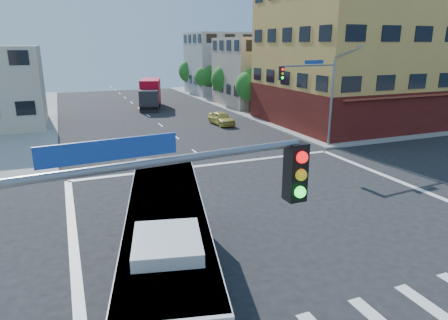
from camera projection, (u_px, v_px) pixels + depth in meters
name	position (u px, v px, depth m)	size (l,w,h in m)	color
ground	(279.00, 216.00, 19.64)	(120.00, 120.00, 0.00)	black
sidewalk_ne	(362.00, 97.00, 63.39)	(50.00, 50.00, 0.15)	gray
corner_building_ne	(361.00, 67.00, 41.65)	(18.10, 15.44, 14.00)	gold
building_east_near	(265.00, 72.00, 54.74)	(12.06, 10.06, 9.00)	tan
building_east_far	(227.00, 64.00, 67.06)	(12.06, 10.06, 10.00)	#9E9F9A
signal_mast_ne	(316.00, 87.00, 30.97)	(7.91, 1.13, 8.07)	slate
signal_mast_sw	(100.00, 283.00, 5.51)	(7.91, 1.01, 8.07)	slate
street_tree_a	(251.00, 84.00, 47.78)	(3.60, 3.60, 5.53)	#382314
street_tree_b	(226.00, 77.00, 54.85)	(3.80, 3.80, 5.79)	#382314
street_tree_c	(206.00, 76.00, 62.05)	(3.40, 3.40, 5.29)	#382314
street_tree_d	(191.00, 70.00, 69.05)	(4.00, 4.00, 6.03)	#382314
transit_bus	(167.00, 245.00, 13.38)	(5.04, 11.84, 3.43)	black
box_truck	(150.00, 94.00, 52.70)	(4.42, 8.49, 3.67)	#25252A
parked_car	(221.00, 118.00, 41.79)	(1.64, 4.09, 1.39)	#CFBC50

